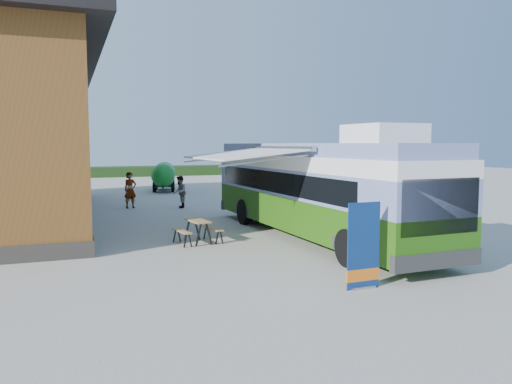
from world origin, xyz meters
name	(u,v)px	position (x,y,z in m)	size (l,w,h in m)	color
ground	(294,242)	(0.00, 0.00, 0.00)	(100.00, 100.00, 0.00)	#BCB7AD
hedge	(214,170)	(8.00, 38.00, 0.50)	(40.00, 3.00, 1.00)	#264419
bus	(314,186)	(1.04, 0.54, 1.86)	(3.09, 12.73, 3.89)	#337413
awning	(247,160)	(-1.53, 0.39, 2.82)	(3.06, 4.78, 0.55)	white
banner	(363,254)	(-0.81, -5.53, 0.82)	(0.88, 0.20, 2.02)	navy
picnic_table	(198,226)	(-3.08, 1.02, 0.59)	(1.54, 1.41, 0.78)	tan
person_a	(130,190)	(-4.12, 11.32, 0.94)	(0.69, 0.45, 1.88)	#999999
person_b	(180,192)	(-1.69, 10.44, 0.84)	(0.82, 0.64, 1.68)	#999999
slurry_tanker	(164,175)	(-0.73, 20.43, 1.16)	(2.36, 5.37, 2.02)	#167E25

